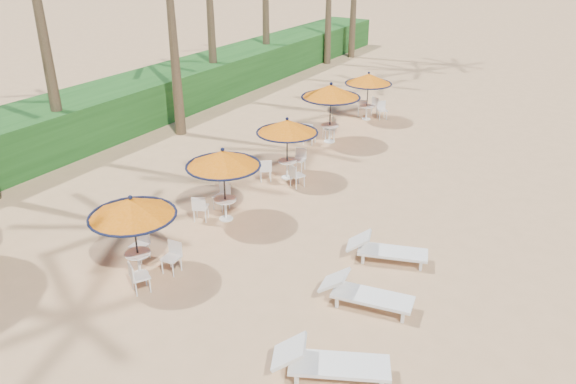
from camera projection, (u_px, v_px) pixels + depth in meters
name	position (u px, v px, depth m)	size (l,w,h in m)	color
ground	(309.00, 338.00, 11.57)	(160.00, 160.00, 0.00)	tan
scrub_hedge	(168.00, 91.00, 25.99)	(3.00, 40.00, 1.80)	#194716
station_0	(135.00, 218.00, 13.05)	(2.06, 2.06, 2.15)	black
station_1	(222.00, 165.00, 15.67)	(2.13, 2.13, 2.22)	black
station_2	(287.00, 134.00, 18.41)	(2.06, 2.06, 2.15)	black
station_3	(330.00, 97.00, 21.57)	(2.30, 2.30, 2.40)	black
station_4	(369.00, 84.00, 24.40)	(2.05, 2.11, 2.13)	black
lounger_near	(327.00, 362.00, 10.41)	(2.28, 1.54, 0.79)	white
lounger_mid	(363.00, 293.00, 12.43)	(2.16, 0.97, 0.75)	white
lounger_far	(384.00, 249.00, 14.15)	(2.12, 1.21, 0.72)	white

